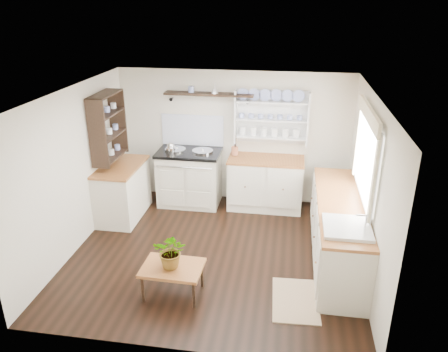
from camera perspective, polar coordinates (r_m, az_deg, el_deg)
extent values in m
cube|color=black|center=(6.39, -1.23, -9.96)|extent=(4.00, 3.80, 0.01)
cube|color=beige|center=(7.62, 1.24, 5.08)|extent=(4.00, 0.02, 2.30)
cube|color=beige|center=(5.86, 18.30, -1.59)|extent=(0.02, 3.80, 2.30)
cube|color=beige|center=(6.50, -18.95, 0.69)|extent=(0.02, 3.80, 2.30)
cube|color=white|center=(5.51, -1.43, 10.67)|extent=(4.00, 3.80, 0.01)
cube|color=white|center=(5.87, 18.13, 2.15)|extent=(0.04, 1.40, 1.00)
cube|color=white|center=(5.86, 17.93, 2.16)|extent=(0.02, 1.50, 1.10)
cube|color=#F9E7C7|center=(5.70, 18.43, 7.65)|extent=(0.04, 1.55, 0.18)
cube|color=beige|center=(7.68, -4.49, -0.33)|extent=(1.04, 0.68, 0.92)
cube|color=black|center=(7.51, -4.60, 3.08)|extent=(1.08, 0.72, 0.05)
cylinder|color=silver|center=(7.55, -6.38, 3.45)|extent=(0.36, 0.36, 0.03)
cylinder|color=silver|center=(7.44, -2.80, 3.28)|extent=(0.36, 0.36, 0.03)
cylinder|color=silver|center=(7.21, -5.26, 1.12)|extent=(0.94, 0.02, 0.02)
cube|color=silver|center=(7.53, 5.40, -0.99)|extent=(1.25, 0.60, 0.88)
cube|color=brown|center=(7.37, 5.53, 2.14)|extent=(1.27, 0.63, 0.04)
cube|color=silver|center=(6.22, 14.64, -7.05)|extent=(0.60, 2.40, 0.88)
cube|color=brown|center=(6.02, 15.05, -3.39)|extent=(0.62, 2.43, 0.04)
cube|color=white|center=(5.39, 15.64, -7.60)|extent=(0.55, 0.60, 0.28)
cylinder|color=silver|center=(5.33, 18.01, -5.82)|extent=(0.02, 0.02, 0.22)
cube|color=silver|center=(7.39, -13.08, -1.99)|extent=(0.60, 1.10, 0.88)
cube|color=brown|center=(7.22, -13.38, 1.19)|extent=(0.62, 1.13, 0.04)
cube|color=white|center=(7.43, 6.26, 7.71)|extent=(1.20, 0.03, 0.90)
cube|color=white|center=(7.35, 6.22, 7.54)|extent=(1.20, 0.22, 0.02)
cylinder|color=navy|center=(7.29, 6.31, 9.61)|extent=(0.20, 0.02, 0.20)
cube|color=black|center=(7.37, -1.99, 10.65)|extent=(1.50, 0.24, 0.04)
cone|color=black|center=(7.60, -6.77, 10.04)|extent=(0.06, 0.20, 0.06)
cone|color=black|center=(7.36, 3.17, 9.75)|extent=(0.06, 0.20, 0.06)
cube|color=black|center=(7.07, -14.93, 6.31)|extent=(0.28, 0.80, 1.05)
cylinder|color=#A35B3B|center=(7.46, 1.41, 3.31)|extent=(0.12, 0.12, 0.14)
cube|color=brown|center=(5.44, -6.76, -11.83)|extent=(0.74, 0.54, 0.04)
cylinder|color=black|center=(5.48, -10.57, -14.31)|extent=(0.04, 0.04, 0.36)
cylinder|color=black|center=(5.80, -9.10, -11.91)|extent=(0.04, 0.04, 0.36)
cylinder|color=black|center=(5.32, -3.96, -15.26)|extent=(0.04, 0.04, 0.36)
cylinder|color=black|center=(5.64, -2.89, -12.70)|extent=(0.04, 0.04, 0.36)
imported|color=#3F7233|center=(5.31, -6.88, -9.69)|extent=(0.40, 0.35, 0.44)
cube|color=#856D4D|center=(5.57, 9.30, -15.71)|extent=(0.59, 0.88, 0.02)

